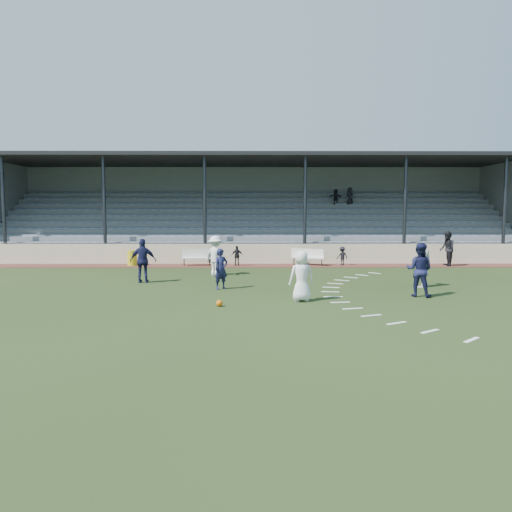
{
  "coord_description": "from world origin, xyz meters",
  "views": [
    {
      "loc": [
        -0.15,
        -18.3,
        3.2
      ],
      "look_at": [
        0.0,
        2.5,
        1.3
      ],
      "focal_mm": 35.0,
      "sensor_mm": 36.0,
      "label": 1
    }
  ],
  "objects": [
    {
      "name": "bench_right",
      "position": [
        3.07,
        10.68,
        0.58
      ],
      "size": [
        1.98,
        1.26,
        0.95
      ],
      "rotation": [
        0.0,
        0.0,
        -0.43
      ],
      "color": "silver",
      "rests_on": "cinder_track"
    },
    {
      "name": "player_white_lead",
      "position": [
        1.58,
        -0.9,
        0.9
      ],
      "size": [
        0.97,
        0.72,
        1.8
      ],
      "primitive_type": "imported",
      "rotation": [
        0.0,
        0.0,
        3.32
      ],
      "color": "white",
      "rests_on": "ground"
    },
    {
      "name": "player_navy_wing",
      "position": [
        -5.0,
        3.72,
        0.98
      ],
      "size": [
        1.17,
        0.54,
        1.96
      ],
      "primitive_type": "imported",
      "rotation": [
        0.0,
        0.0,
        3.19
      ],
      "color": "#16193E",
      "rests_on": "ground"
    },
    {
      "name": "cinder_track",
      "position": [
        0.0,
        10.5,
        0.01
      ],
      "size": [
        34.0,
        2.0,
        0.02
      ],
      "primitive_type": "cube",
      "color": "#512720",
      "rests_on": "ground"
    },
    {
      "name": "retaining_wall",
      "position": [
        0.0,
        11.55,
        0.6
      ],
      "size": [
        34.0,
        0.18,
        1.2
      ],
      "primitive_type": "cube",
      "color": "beige",
      "rests_on": "ground"
    },
    {
      "name": "football",
      "position": [
        -1.26,
        -1.84,
        0.11
      ],
      "size": [
        0.23,
        0.23,
        0.23
      ],
      "primitive_type": "sphere",
      "color": "#D4620C",
      "rests_on": "ground"
    },
    {
      "name": "official",
      "position": [
        11.03,
        10.14,
        1.02
      ],
      "size": [
        0.85,
        1.04,
        1.99
      ],
      "primitive_type": "imported",
      "rotation": [
        0.0,
        0.0,
        4.61
      ],
      "color": "black",
      "rests_on": "cinder_track"
    },
    {
      "name": "sub_left_near",
      "position": [
        -2.56,
        10.47,
        0.54
      ],
      "size": [
        0.44,
        0.35,
        1.05
      ],
      "primitive_type": "imported",
      "rotation": [
        0.0,
        0.0,
        3.43
      ],
      "color": "black",
      "rests_on": "cinder_track"
    },
    {
      "name": "player_white_wing",
      "position": [
        -1.97,
        6.27,
        0.98
      ],
      "size": [
        1.45,
        1.35,
        1.96
      ],
      "primitive_type": "imported",
      "rotation": [
        0.0,
        0.0,
        2.49
      ],
      "color": "white",
      "rests_on": "ground"
    },
    {
      "name": "ground",
      "position": [
        0.0,
        0.0,
        0.0
      ],
      "size": [
        90.0,
        90.0,
        0.0
      ],
      "primitive_type": "plane",
      "color": "#213315",
      "rests_on": "ground"
    },
    {
      "name": "player_navy_lead",
      "position": [
        -1.43,
        1.85,
        0.83
      ],
      "size": [
        0.72,
        0.67,
        1.66
      ],
      "primitive_type": "imported",
      "rotation": [
        0.0,
        0.0,
        0.61
      ],
      "color": "#16193E",
      "rests_on": "ground"
    },
    {
      "name": "trash_bin",
      "position": [
        -7.13,
        10.52,
        0.45
      ],
      "size": [
        0.54,
        0.54,
        0.87
      ],
      "primitive_type": "cylinder",
      "color": "gold",
      "rests_on": "cinder_track"
    },
    {
      "name": "grandstand",
      "position": [
        0.0,
        16.26,
        2.2
      ],
      "size": [
        34.6,
        9.0,
        6.61
      ],
      "color": "gray",
      "rests_on": "ground"
    },
    {
      "name": "bench_left",
      "position": [
        -3.25,
        10.55,
        0.58
      ],
      "size": [
        2.03,
        0.63,
        0.95
      ],
      "rotation": [
        0.0,
        0.0,
        0.09
      ],
      "color": "silver",
      "rests_on": "cinder_track"
    },
    {
      "name": "sub_left_far",
      "position": [
        -1.04,
        10.38,
        0.6
      ],
      "size": [
        0.69,
        0.33,
        1.15
      ],
      "primitive_type": "imported",
      "rotation": [
        0.0,
        0.0,
        3.22
      ],
      "color": "black",
      "rests_on": "cinder_track"
    },
    {
      "name": "sub_right",
      "position": [
        5.09,
        10.59,
        0.56
      ],
      "size": [
        0.8,
        0.62,
        1.09
      ],
      "primitive_type": "imported",
      "rotation": [
        0.0,
        0.0,
        3.49
      ],
      "color": "black",
      "rests_on": "cinder_track"
    },
    {
      "name": "player_navy_mid",
      "position": [
        6.06,
        0.05,
        1.0
      ],
      "size": [
        1.22,
        1.14,
        2.01
      ],
      "primitive_type": "imported",
      "rotation": [
        0.0,
        0.0,
        2.63
      ],
      "color": "#16193E",
      "rests_on": "ground"
    },
    {
      "name": "penalty_arc",
      "position": [
        4.12,
        0.0,
        0.01
      ],
      "size": [
        3.89,
        14.63,
        0.01
      ],
      "color": "white",
      "rests_on": "ground"
    },
    {
      "name": "player_white_back",
      "position": [
        7.02,
        2.4,
        0.83
      ],
      "size": [
        1.36,
        1.48,
        1.65
      ],
      "primitive_type": "imported",
      "rotation": [
        0.0,
        0.0,
        4.01
      ],
      "color": "white",
      "rests_on": "ground"
    }
  ]
}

